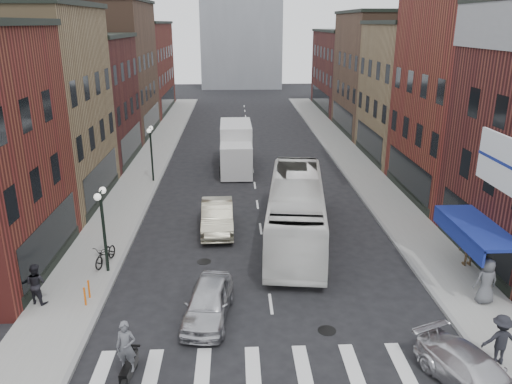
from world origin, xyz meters
The scene contains 30 objects.
ground centered at (0.00, 0.00, 0.00)m, with size 160.00×160.00×0.00m, color black.
sidewalk_left centered at (-8.50, 22.00, 0.07)m, with size 3.00×74.00×0.15m, color gray.
sidewalk_right centered at (8.50, 22.00, 0.07)m, with size 3.00×74.00×0.15m, color gray.
curb_left centered at (-7.00, 22.00, 0.00)m, with size 0.20×74.00×0.16m, color gray.
curb_right centered at (7.00, 22.00, 0.00)m, with size 0.20×74.00×0.16m, color gray.
crosswalk_stripes centered at (0.00, -3.00, 0.00)m, with size 12.00×2.20×0.01m, color silver.
bldg_left_mid_a centered at (-14.99, 14.00, 6.15)m, with size 10.30×10.20×12.30m.
bldg_left_mid_b centered at (-14.99, 24.00, 5.15)m, with size 10.30×10.20×10.30m.
bldg_left_far_a centered at (-14.99, 35.00, 6.65)m, with size 10.30×12.20×13.30m.
bldg_left_far_b centered at (-14.99, 49.00, 5.65)m, with size 10.30×16.20×11.30m.
bldg_right_mid_a centered at (15.00, 14.00, 7.15)m, with size 10.30×10.20×14.30m.
bldg_right_mid_b centered at (14.99, 24.00, 5.65)m, with size 10.30×10.20×11.30m.
bldg_right_far_a centered at (14.99, 35.00, 6.15)m, with size 10.30×12.20×12.30m.
bldg_right_far_b centered at (14.99, 49.00, 5.15)m, with size 10.30×16.20×10.30m.
awning_blue centered at (8.93, 2.50, 2.63)m, with size 1.80×5.00×0.78m.
billboard_sign centered at (8.59, 0.50, 6.13)m, with size 1.52×3.00×3.70m.
streetlamp_near centered at (-7.40, 4.00, 2.91)m, with size 0.32×1.22×4.11m.
streetlamp_far centered at (-7.40, 18.00, 2.91)m, with size 0.32×1.22×4.11m.
bike_rack centered at (-7.60, 1.30, 0.55)m, with size 0.08×0.68×0.80m.
box_truck centered at (-1.31, 21.52, 1.72)m, with size 2.53×8.00×3.48m.
motorcycle_rider centered at (-4.92, -3.66, 1.09)m, with size 0.68×2.29×2.34m.
transit_bus centered at (1.81, 7.61, 1.65)m, with size 2.78×11.87×3.31m, color white.
sedan_left_near centered at (-2.54, 0.07, 0.72)m, with size 1.69×4.20×1.43m, color #BCBCC1.
sedan_left_far centered at (-2.45, 8.95, 0.82)m, with size 1.73×4.97×1.64m, color #B3AD91.
curb_car centered at (6.05, -4.41, 0.62)m, with size 1.73×4.25×1.23m, color silver.
parked_bicycle centered at (-7.65, 4.72, 0.66)m, with size 0.67×1.93×1.02m, color black.
ped_left_solo centered at (-9.60, 1.29, 1.02)m, with size 0.85×0.49×1.75m, color black.
ped_right_a centered at (7.40, -3.29, 1.06)m, with size 1.17×0.58×1.81m, color black.
ped_right_b centered at (9.60, 3.81, 1.01)m, with size 1.00×0.50×1.71m, color brown.
ped_right_c centered at (8.77, 0.51, 1.13)m, with size 0.96×0.63×1.97m, color #54565B.
Camera 1 is at (-1.41, -17.13, 11.12)m, focal length 35.00 mm.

